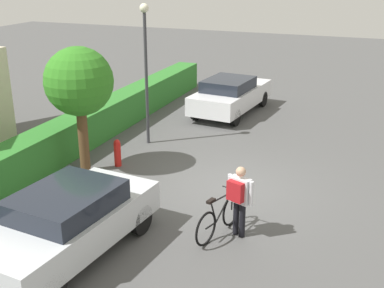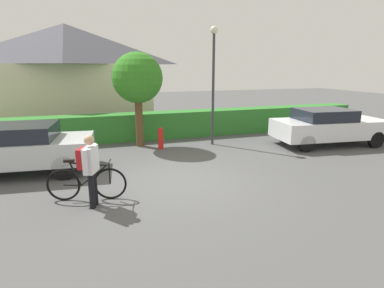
{
  "view_description": "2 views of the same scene",
  "coord_description": "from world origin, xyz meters",
  "px_view_note": "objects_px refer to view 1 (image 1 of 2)",
  "views": [
    {
      "loc": [
        -11.43,
        -3.48,
        5.58
      ],
      "look_at": [
        0.54,
        1.25,
        0.87
      ],
      "focal_mm": 46.68,
      "sensor_mm": 36.0,
      "label": 1
    },
    {
      "loc": [
        -2.16,
        -7.57,
        2.97
      ],
      "look_at": [
        0.45,
        0.35,
        0.9
      ],
      "focal_mm": 29.01,
      "sensor_mm": 36.0,
      "label": 2
    }
  ],
  "objects_px": {
    "parked_car_far": "(231,95)",
    "tree_kerbside": "(79,83)",
    "street_lamp": "(146,56)",
    "person_rider": "(239,195)",
    "parked_car_near": "(67,222)",
    "fire_hydrant": "(117,152)",
    "bicycle": "(219,218)"
  },
  "relations": [
    {
      "from": "parked_car_far",
      "to": "tree_kerbside",
      "type": "height_order",
      "value": "tree_kerbside"
    },
    {
      "from": "street_lamp",
      "to": "tree_kerbside",
      "type": "xyz_separation_m",
      "value": [
        -2.76,
        0.62,
        -0.29
      ]
    },
    {
      "from": "person_rider",
      "to": "street_lamp",
      "type": "relative_size",
      "value": 0.36
    },
    {
      "from": "parked_car_far",
      "to": "person_rider",
      "type": "distance_m",
      "value": 9.34
    },
    {
      "from": "parked_car_near",
      "to": "fire_hydrant",
      "type": "relative_size",
      "value": 5.3
    },
    {
      "from": "parked_car_far",
      "to": "person_rider",
      "type": "xyz_separation_m",
      "value": [
        -8.85,
        -2.95,
        0.22
      ]
    },
    {
      "from": "parked_car_far",
      "to": "bicycle",
      "type": "bearing_deg",
      "value": -164.05
    },
    {
      "from": "bicycle",
      "to": "fire_hydrant",
      "type": "height_order",
      "value": "bicycle"
    },
    {
      "from": "bicycle",
      "to": "tree_kerbside",
      "type": "xyz_separation_m",
      "value": [
        1.94,
        4.64,
        2.14
      ]
    },
    {
      "from": "parked_car_far",
      "to": "person_rider",
      "type": "height_order",
      "value": "person_rider"
    },
    {
      "from": "person_rider",
      "to": "street_lamp",
      "type": "xyz_separation_m",
      "value": [
        4.59,
        4.42,
        1.88
      ]
    },
    {
      "from": "tree_kerbside",
      "to": "fire_hydrant",
      "type": "height_order",
      "value": "tree_kerbside"
    },
    {
      "from": "parked_car_near",
      "to": "street_lamp",
      "type": "relative_size",
      "value": 0.97
    },
    {
      "from": "parked_car_near",
      "to": "parked_car_far",
      "type": "bearing_deg",
      "value": 0.04
    },
    {
      "from": "bicycle",
      "to": "tree_kerbside",
      "type": "height_order",
      "value": "tree_kerbside"
    },
    {
      "from": "person_rider",
      "to": "parked_car_near",
      "type": "bearing_deg",
      "value": 123.85
    },
    {
      "from": "parked_car_near",
      "to": "person_rider",
      "type": "height_order",
      "value": "person_rider"
    },
    {
      "from": "tree_kerbside",
      "to": "fire_hydrant",
      "type": "bearing_deg",
      "value": -44.87
    },
    {
      "from": "parked_car_near",
      "to": "fire_hydrant",
      "type": "bearing_deg",
      "value": 17.55
    },
    {
      "from": "parked_car_near",
      "to": "parked_car_far",
      "type": "relative_size",
      "value": 0.97
    },
    {
      "from": "person_rider",
      "to": "tree_kerbside",
      "type": "relative_size",
      "value": 0.45
    },
    {
      "from": "person_rider",
      "to": "tree_kerbside",
      "type": "distance_m",
      "value": 5.59
    },
    {
      "from": "parked_car_near",
      "to": "person_rider",
      "type": "xyz_separation_m",
      "value": [
        1.98,
        -2.95,
        0.21
      ]
    },
    {
      "from": "parked_car_near",
      "to": "fire_hydrant",
      "type": "height_order",
      "value": "parked_car_near"
    },
    {
      "from": "street_lamp",
      "to": "tree_kerbside",
      "type": "height_order",
      "value": "street_lamp"
    },
    {
      "from": "parked_car_far",
      "to": "tree_kerbside",
      "type": "distance_m",
      "value": 7.54
    },
    {
      "from": "fire_hydrant",
      "to": "person_rider",
      "type": "bearing_deg",
      "value": -119.87
    },
    {
      "from": "street_lamp",
      "to": "tree_kerbside",
      "type": "relative_size",
      "value": 1.26
    },
    {
      "from": "street_lamp",
      "to": "fire_hydrant",
      "type": "xyz_separation_m",
      "value": [
        -2.09,
        -0.05,
        -2.43
      ]
    },
    {
      "from": "person_rider",
      "to": "fire_hydrant",
      "type": "height_order",
      "value": "person_rider"
    },
    {
      "from": "street_lamp",
      "to": "parked_car_near",
      "type": "bearing_deg",
      "value": -167.4
    },
    {
      "from": "person_rider",
      "to": "bicycle",
      "type": "bearing_deg",
      "value": 103.85
    }
  ]
}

